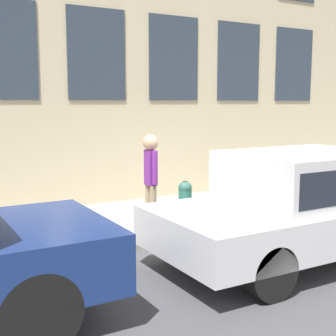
{
  "coord_description": "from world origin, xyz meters",
  "views": [
    {
      "loc": [
        -6.5,
        4.75,
        2.37
      ],
      "look_at": [
        0.52,
        0.72,
        1.24
      ],
      "focal_mm": 50.0,
      "sensor_mm": 36.0,
      "label": 1
    }
  ],
  "objects": [
    {
      "name": "ground_plane",
      "position": [
        0.0,
        0.0,
        0.0
      ],
      "size": [
        80.0,
        80.0,
        0.0
      ],
      "primitive_type": "plane",
      "color": "#47474C"
    },
    {
      "name": "person",
      "position": [
        0.64,
        1.0,
        1.15
      ],
      "size": [
        0.41,
        0.27,
        1.7
      ],
      "rotation": [
        0.0,
        0.0,
        2.16
      ],
      "color": "#998466",
      "rests_on": "sidewalk"
    },
    {
      "name": "fire_hydrant",
      "position": [
        0.39,
        0.44,
        0.58
      ],
      "size": [
        0.32,
        0.43,
        0.87
      ],
      "color": "#2D7260",
      "rests_on": "sidewalk"
    },
    {
      "name": "building_facade",
      "position": [
        3.33,
        -0.0,
        4.14
      ],
      "size": [
        0.33,
        40.0,
        8.27
      ],
      "color": "#C6B793",
      "rests_on": "ground_plane"
    },
    {
      "name": "sidewalk",
      "position": [
        1.59,
        0.0,
        0.07
      ],
      "size": [
        3.18,
        60.0,
        0.13
      ],
      "color": "#9E9B93",
      "rests_on": "ground_plane"
    },
    {
      "name": "parked_car_silver_near",
      "position": [
        -1.54,
        -0.49,
        0.91
      ],
      "size": [
        2.04,
        4.77,
        1.65
      ],
      "color": "black",
      "rests_on": "ground_plane"
    }
  ]
}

